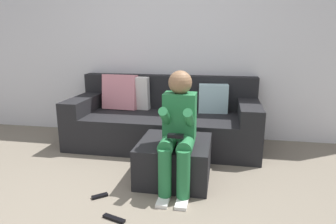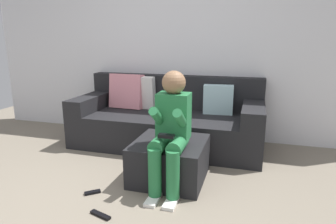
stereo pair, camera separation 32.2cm
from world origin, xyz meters
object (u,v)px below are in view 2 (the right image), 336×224
at_px(couch_sectional, 167,120).
at_px(person_seated, 171,128).
at_px(remote_near_ottoman, 100,215).
at_px(ottoman, 170,160).
at_px(remote_by_storage_bin, 93,192).

distance_m(couch_sectional, person_seated, 1.26).
bearing_deg(person_seated, remote_near_ottoman, -124.28).
relative_size(couch_sectional, ottoman, 3.41).
xyz_separation_m(person_seated, remote_by_storage_bin, (-0.66, -0.30, -0.59)).
bearing_deg(couch_sectional, person_seated, -72.05).
height_order(ottoman, remote_near_ottoman, ottoman).
relative_size(ottoman, remote_near_ottoman, 3.60).
bearing_deg(remote_near_ottoman, ottoman, 83.63).
bearing_deg(couch_sectional, remote_near_ottoman, -91.04).
bearing_deg(ottoman, person_seated, -72.05).
distance_m(ottoman, person_seated, 0.45).
xyz_separation_m(couch_sectional, remote_near_ottoman, (-0.03, -1.77, -0.31)).
height_order(ottoman, person_seated, person_seated).
height_order(couch_sectional, person_seated, person_seated).
relative_size(person_seated, remote_by_storage_bin, 7.69).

